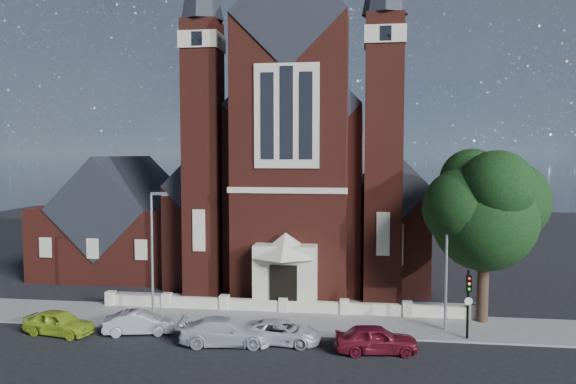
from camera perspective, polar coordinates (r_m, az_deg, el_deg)
name	(u,v)px	position (r m, az deg, el deg)	size (l,w,h in m)	color
ground	(299,283)	(45.94, 1.08, -9.26)	(120.00, 120.00, 0.00)	black
pavement_strip	(279,322)	(35.88, -0.92, -13.07)	(60.00, 5.00, 0.12)	slate
forecourt_paving	(288,305)	(39.69, -0.03, -11.39)	(26.00, 3.00, 0.14)	slate
forecourt_wall	(284,313)	(37.78, -0.45, -12.19)	(24.00, 0.40, 0.90)	beige
church	(308,178)	(52.66, 2.09, 1.44)	(20.01, 34.90, 29.20)	#521E16
parish_hall	(125,226)	(52.34, -16.22, -3.32)	(12.00, 12.20, 10.24)	#521E16
street_tree	(487,212)	(36.07, 19.58, -1.92)	(6.40, 6.60, 10.70)	black
street_lamp_left	(153,247)	(36.37, -13.52, -5.50)	(1.16, 0.22, 8.09)	gray
street_lamp_right	(448,254)	(34.29, 15.95, -6.12)	(1.16, 0.22, 8.09)	gray
traffic_signal	(468,296)	(33.33, 17.85, -9.99)	(0.28, 0.42, 4.00)	black
car_lime_van	(59,323)	(35.90, -22.25, -12.17)	(1.69, 4.19, 1.43)	#9AB824
car_silver_a	(139,323)	(34.59, -14.87, -12.71)	(1.40, 4.02, 1.33)	#93949A
car_silver_b	(226,332)	(31.89, -6.33, -13.92)	(2.05, 5.04, 1.46)	silver
car_white_suv	(281,332)	(31.99, -0.72, -14.03)	(2.08, 4.51, 1.25)	silver
car_dark_red	(376,339)	(30.86, 8.93, -14.54)	(1.75, 4.36, 1.49)	maroon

